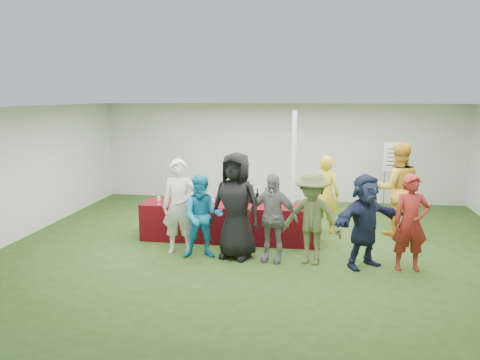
% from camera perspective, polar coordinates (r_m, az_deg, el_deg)
% --- Properties ---
extents(ground, '(60.00, 60.00, 0.00)m').
position_cam_1_polar(ground, '(9.47, 3.02, -7.65)').
color(ground, '#284719').
rests_on(ground, ground).
extents(tent, '(10.00, 10.00, 10.00)m').
position_cam_1_polar(tent, '(10.30, 6.55, 1.47)').
color(tent, white).
rests_on(tent, ground).
extents(serving_table, '(3.60, 0.80, 0.75)m').
position_cam_1_polar(serving_table, '(9.55, -1.19, -5.14)').
color(serving_table, '#5F0A0D').
rests_on(serving_table, ground).
extents(wine_bottles, '(0.74, 0.16, 0.32)m').
position_cam_1_polar(wine_bottles, '(9.48, 2.59, -2.18)').
color(wine_bottles, black).
rests_on(wine_bottles, serving_table).
extents(wine_glasses, '(2.73, 0.12, 0.16)m').
position_cam_1_polar(wine_glasses, '(9.29, -4.53, -2.51)').
color(wine_glasses, silver).
rests_on(wine_glasses, serving_table).
extents(water_bottle, '(0.07, 0.07, 0.23)m').
position_cam_1_polar(water_bottle, '(9.50, -0.56, -2.25)').
color(water_bottle, silver).
rests_on(water_bottle, serving_table).
extents(bar_towel, '(0.25, 0.18, 0.03)m').
position_cam_1_polar(bar_towel, '(9.37, 7.90, -3.09)').
color(bar_towel, white).
rests_on(bar_towel, serving_table).
extents(dump_bucket, '(0.23, 0.23, 0.18)m').
position_cam_1_polar(dump_bucket, '(9.09, 8.21, -3.02)').
color(dump_bucket, slate).
rests_on(dump_bucket, serving_table).
extents(wine_list_sign, '(0.50, 0.03, 1.80)m').
position_cam_1_polar(wine_list_sign, '(11.88, 18.26, 2.02)').
color(wine_list_sign, slate).
rests_on(wine_list_sign, ground).
extents(staff_pourer, '(0.71, 0.59, 1.67)m').
position_cam_1_polar(staff_pourer, '(10.13, 10.36, -1.73)').
color(staff_pourer, gold).
rests_on(staff_pourer, ground).
extents(staff_back, '(1.03, 0.85, 1.96)m').
position_cam_1_polar(staff_back, '(10.35, 18.64, -1.03)').
color(staff_back, gold).
rests_on(staff_back, ground).
extents(customer_0, '(0.68, 0.47, 1.77)m').
position_cam_1_polar(customer_0, '(8.74, -7.37, -3.22)').
color(customer_0, silver).
rests_on(customer_0, ground).
extents(customer_1, '(0.84, 0.71, 1.52)m').
position_cam_1_polar(customer_1, '(8.46, -4.56, -4.48)').
color(customer_1, '#1688C3').
rests_on(customer_1, ground).
extents(customer_2, '(1.07, 0.84, 1.93)m').
position_cam_1_polar(customer_2, '(8.40, -0.50, -3.15)').
color(customer_2, black).
rests_on(customer_2, ground).
extents(customer_3, '(0.98, 0.55, 1.58)m').
position_cam_1_polar(customer_3, '(8.29, 3.91, -4.58)').
color(customer_3, slate).
rests_on(customer_3, ground).
extents(customer_4, '(1.17, 0.84, 1.63)m').
position_cam_1_polar(customer_4, '(8.22, 8.73, -4.61)').
color(customer_4, '#4C562F').
rests_on(customer_4, ground).
extents(customer_5, '(1.49, 1.30, 1.63)m').
position_cam_1_polar(customer_5, '(8.25, 15.00, -4.83)').
color(customer_5, '#19203A').
rests_on(customer_5, ground).
extents(customer_6, '(0.64, 0.45, 1.64)m').
position_cam_1_polar(customer_6, '(8.33, 20.09, -4.93)').
color(customer_6, maroon).
rests_on(customer_6, ground).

